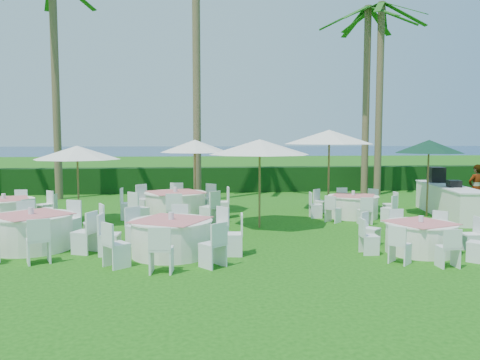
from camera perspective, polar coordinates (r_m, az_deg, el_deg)
The scene contains 20 objects.
ground at distance 11.04m, azimuth -4.83°, elevation -8.47°, with size 120.00×120.00×0.00m, color #16510E.
hedge at distance 22.82m, azimuth -5.61°, elevation 0.03°, with size 34.00×1.00×1.20m, color black.
ocean at distance 112.77m, azimuth -6.15°, elevation 3.67°, with size 260.00×260.00×0.00m, color #071A4B.
banquet_table_a at distance 12.02m, azimuth -24.04°, elevation -5.67°, with size 3.19×3.19×0.99m.
banquet_table_b at distance 10.54m, azimuth -8.36°, elevation -6.82°, with size 3.19×3.19×0.96m.
banquet_table_c at distance 11.40m, azimuth 21.14°, elevation -6.48°, with size 2.76×2.76×0.85m.
banquet_table_d at distance 15.91m, azimuth -26.81°, elevation -3.36°, with size 3.04×3.04×0.93m.
banquet_table_e at distance 15.30m, azimuth -7.85°, elevation -2.97°, with size 3.46×3.46×1.04m.
banquet_table_f at distance 15.84m, azimuth 13.61°, elevation -3.07°, with size 2.89×2.89×0.88m.
umbrella_a at distance 14.85m, azimuth -19.24°, elevation 3.17°, with size 2.57×2.57×2.37m.
umbrella_b at distance 13.46m, azimuth 2.42°, elevation 4.03°, with size 2.91×2.91×2.57m.
umbrella_c at distance 16.39m, azimuth -5.52°, elevation 4.12°, with size 2.40×2.40×2.55m.
umbrella_d at distance 16.83m, azimuth 10.83°, elevation 5.17°, with size 3.22×3.22×2.90m.
umbrella_green at distance 16.68m, azimuth 22.04°, elevation 3.80°, with size 2.26×2.26×2.55m.
buffet_table at distance 17.14m, azimuth 24.02°, elevation -2.20°, with size 1.75×4.50×1.57m.
staff_person at distance 18.40m, azimuth 26.83°, elevation -0.91°, with size 0.62×0.40×1.69m, color gray.
palm_b at distance 21.60m, azimuth -21.59°, elevation 11.53°, with size 4.39×4.20×9.38m.
palm_c at distance 19.51m, azimuth -5.34°, elevation 15.27°, with size 4.25×4.37×11.15m.
palm_d at distance 22.76m, azimuth 15.15°, elevation 10.40°, with size 4.26×4.37×8.65m.
palm_e at distance 22.62m, azimuth 16.65°, elevation 10.51°, with size 4.41×4.03×8.73m.
Camera 1 is at (-0.25, -10.74, 2.57)m, focal length 35.00 mm.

